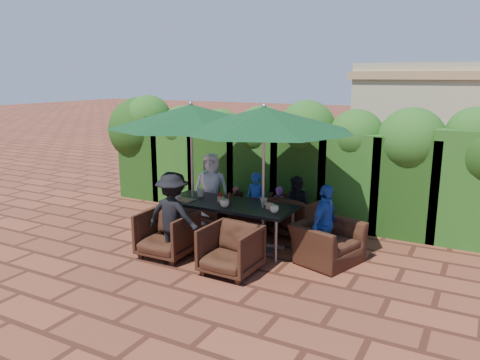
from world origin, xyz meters
The scene contains 31 objects.
ground centered at (0.00, 0.00, 0.00)m, with size 80.00×80.00×0.00m, color brown.
dining_table centered at (-0.10, 0.20, 0.67)m, with size 2.30×0.90×0.75m.
umbrella_left centered at (-0.82, 0.17, 2.21)m, with size 2.86×2.86×2.46m.
umbrella_right centered at (0.54, 0.22, 2.21)m, with size 2.93×2.93×2.46m.
chair_far_left centered at (-0.90, 1.17, 0.37)m, with size 0.72×0.67×0.74m, color black.
chair_far_mid centered at (-0.13, 1.11, 0.39)m, with size 0.75×0.70×0.77m, color black.
chair_far_right centered at (0.81, 1.22, 0.41)m, with size 0.80×0.75×0.82m, color black.
chair_near_left centered at (-0.72, -0.74, 0.42)m, with size 0.81×0.76×0.83m, color black.
chair_near_right centered at (0.52, -0.84, 0.40)m, with size 0.78×0.73×0.80m, color black.
chair_end_right centered at (1.65, 0.26, 0.43)m, with size 0.98×0.64×0.86m, color black.
adult_far_left centered at (-1.03, 1.13, 0.71)m, with size 0.70×0.41×1.41m, color white.
adult_far_mid centered at (-0.02, 1.08, 0.57)m, with size 0.41×0.33×1.13m, color #1E47A7.
adult_far_right centered at (0.80, 1.13, 0.57)m, with size 0.54×0.33×1.13m, color black.
adult_near_left centered at (-0.57, -0.77, 0.71)m, with size 0.91×0.42×1.42m, color black.
adult_end_right centered at (1.62, 0.19, 0.63)m, with size 0.74×0.37×1.26m, color #1E47A7.
child_left centered at (-0.59, 1.32, 0.37)m, with size 0.26×0.22×0.73m, color #DE4E66.
child_right centered at (0.41, 1.18, 0.44)m, with size 0.32×0.26×0.88m, color #93499F.
pedestrian_a centered at (1.33, 4.30, 0.80)m, with size 1.49×0.53×1.59m, color #248635.
pedestrian_b centered at (2.57, 4.44, 0.78)m, with size 0.75×0.46×1.56m, color #DE4E66.
pedestrian_c centered at (3.25, 4.27, 0.85)m, with size 1.09×0.50×1.70m, color #95969D.
cup_a centered at (-1.05, 0.00, 0.81)m, with size 0.16×0.16×0.13m, color beige.
cup_b centered at (-0.77, 0.34, 0.82)m, with size 0.15×0.15×0.14m, color beige.
cup_c centered at (-0.04, -0.04, 0.81)m, with size 0.16×0.16×0.13m, color beige.
cup_d centered at (0.48, 0.38, 0.81)m, with size 0.12×0.12×0.12m, color beige.
cup_e centered at (0.82, 0.05, 0.81)m, with size 0.15×0.15×0.11m, color beige.
ketchup_bottle centered at (-0.26, 0.20, 0.83)m, with size 0.04×0.04×0.17m, color #B20C0A.
sauce_bottle centered at (-0.11, 0.24, 0.83)m, with size 0.04×0.04×0.17m, color #4C230C.
serving_tray centered at (-0.88, -0.02, 0.76)m, with size 0.35×0.25×0.02m, color #996B4A.
number_block_left centered at (-0.24, 0.18, 0.80)m, with size 0.12×0.06×0.10m, color tan.
number_block_right centered at (0.68, 0.20, 0.80)m, with size 0.12×0.06×0.10m, color tan.
hedge_wall centered at (-0.12, 2.32, 1.33)m, with size 9.10×1.60×2.45m.
Camera 1 is at (3.75, -6.53, 2.89)m, focal length 35.00 mm.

